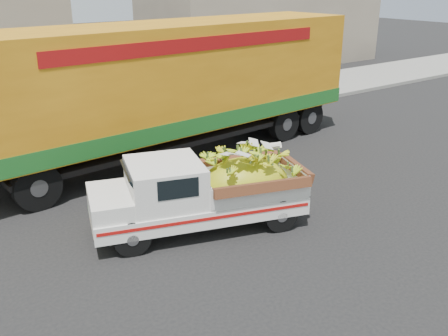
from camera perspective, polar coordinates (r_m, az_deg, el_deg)
ground at (r=10.85m, az=2.42°, el=-6.19°), size 100.00×100.00×0.00m
curb at (r=16.51m, az=-12.96°, el=3.27°), size 60.00×0.25×0.15m
sidewalk at (r=18.39m, az=-15.62°, el=4.82°), size 60.00×4.00×0.14m
building_right at (r=31.00m, az=4.48°, el=17.35°), size 14.00×6.00×6.00m
pickup_truck at (r=10.38m, az=-1.17°, el=-2.47°), size 4.63×2.84×1.53m
semi_trailer at (r=14.33m, az=-5.62°, el=9.52°), size 12.04×3.30×3.80m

